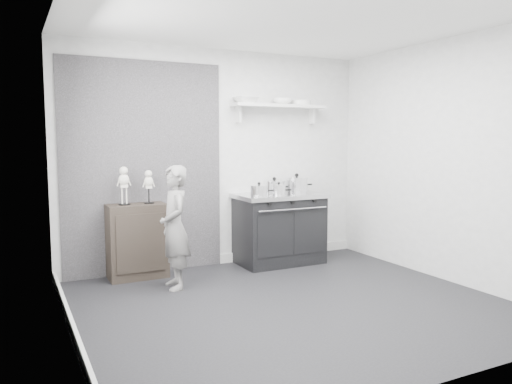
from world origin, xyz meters
TOP-DOWN VIEW (x-y plane):
  - ground at (0.00, 0.00)m, footprint 4.00×4.00m
  - room_shell at (-0.09, 0.15)m, footprint 4.02×3.62m
  - wall_shelf at (0.80, 1.68)m, footprint 1.30×0.26m
  - stove at (0.70, 1.48)m, footprint 1.12×0.70m
  - side_cabinet at (-1.10, 1.61)m, footprint 0.66×0.38m
  - child at (-0.83, 1.01)m, footprint 0.34×0.50m
  - pot_front_left at (0.35, 1.36)m, footprint 0.31×0.23m
  - pot_back_left at (0.69, 1.59)m, footprint 0.36×0.27m
  - pot_back_right at (1.01, 1.58)m, footprint 0.39×0.30m
  - pot_front_center at (0.60, 1.32)m, footprint 0.26×0.18m
  - skeleton_full at (-1.23, 1.61)m, footprint 0.14×0.09m
  - skeleton_torso at (-0.95, 1.61)m, footprint 0.12×0.08m
  - bowl_large at (0.32, 1.67)m, footprint 0.32×0.32m
  - bowl_small at (0.85, 1.67)m, footprint 0.24×0.24m
  - plate_stack at (1.13, 1.67)m, footprint 0.26×0.26m

SIDE VIEW (x-z plane):
  - ground at x=0.00m, z-range 0.00..0.00m
  - side_cabinet at x=-1.10m, z-range 0.00..0.85m
  - stove at x=0.70m, z-range 0.00..0.90m
  - child at x=-0.83m, z-range 0.00..1.32m
  - pot_front_left at x=0.35m, z-range 0.88..1.05m
  - pot_front_center at x=0.60m, z-range 0.89..1.05m
  - pot_back_left at x=0.69m, z-range 0.88..1.08m
  - pot_back_right at x=1.01m, z-range 0.88..1.12m
  - skeleton_torso at x=-0.95m, z-range 0.85..1.30m
  - skeleton_full at x=-1.23m, z-range 0.85..1.35m
  - room_shell at x=-0.09m, z-range 0.28..2.99m
  - wall_shelf at x=0.80m, z-range 1.89..2.13m
  - plate_stack at x=1.13m, z-range 2.04..2.10m
  - bowl_small at x=0.85m, z-range 2.04..2.12m
  - bowl_large at x=0.32m, z-range 2.04..2.12m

